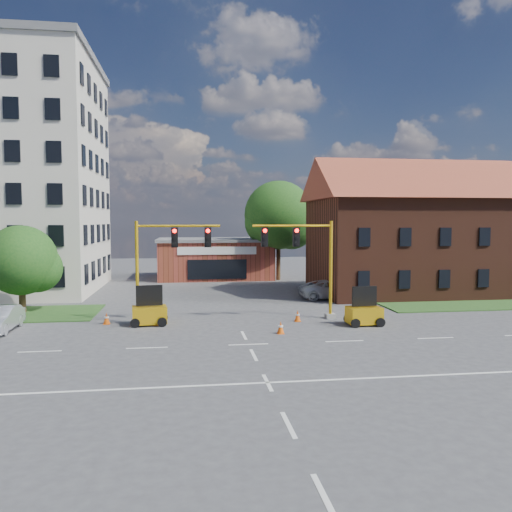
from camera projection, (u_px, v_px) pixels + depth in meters
name	position (u px, v px, depth m)	size (l,w,h in m)	color
ground	(248.00, 344.00, 25.04)	(120.00, 120.00, 0.00)	#403F42
grass_verge_ne	(478.00, 305.00, 36.39)	(14.00, 4.00, 0.08)	#214B1C
lane_markings	(257.00, 361.00, 22.07)	(60.00, 36.00, 0.01)	silver
brick_shop	(215.00, 258.00, 54.51)	(12.40, 8.40, 4.30)	brown
townhouse_row	(433.00, 224.00, 42.89)	(21.00, 11.00, 11.50)	#4E2517
tree_large	(282.00, 218.00, 52.28)	(7.55, 7.19, 10.41)	#392614
tree_nw_front	(25.00, 262.00, 33.37)	(4.91, 4.68, 5.92)	#392614
signal_mast_west	(165.00, 259.00, 30.09)	(5.30, 0.60, 6.20)	gray
signal_mast_east	(306.00, 257.00, 31.28)	(5.30, 0.60, 6.20)	gray
trailer_west	(150.00, 313.00, 29.73)	(2.14, 1.56, 2.27)	gold
trailer_east	(364.00, 313.00, 29.67)	(2.02, 1.40, 2.22)	gold
cone_a	(107.00, 319.00, 29.94)	(0.40, 0.40, 0.70)	#E3550B
cone_b	(156.00, 320.00, 29.62)	(0.40, 0.40, 0.70)	#E3550B
cone_c	(281.00, 328.00, 27.40)	(0.40, 0.40, 0.70)	#E3550B
cone_d	(298.00, 316.00, 30.76)	(0.40, 0.40, 0.70)	#E3550B
pickup_white	(332.00, 289.00, 39.82)	(2.48, 5.37, 1.49)	silver
sedan_silver_front	(0.00, 319.00, 27.96)	(1.50, 4.29, 1.41)	#AFB2B7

